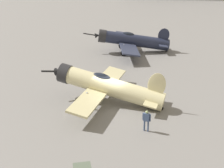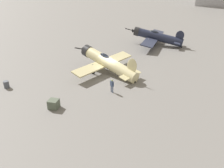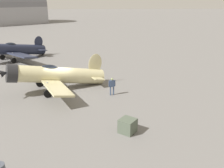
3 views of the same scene
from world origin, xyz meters
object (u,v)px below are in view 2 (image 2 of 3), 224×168
at_px(airplane_mid_apron, 156,37).
at_px(equipment_crate, 54,104).
at_px(fuel_drum, 6,84).
at_px(ground_crew_mechanic, 112,85).
at_px(airplane_foreground, 107,62).

height_order(airplane_mid_apron, equipment_crate, airplane_mid_apron).
relative_size(equipment_crate, fuel_drum, 1.61).
bearing_deg(ground_crew_mechanic, fuel_drum, 137.72).
height_order(ground_crew_mechanic, equipment_crate, ground_crew_mechanic).
distance_m(airplane_mid_apron, equipment_crate, 26.34).
bearing_deg(airplane_mid_apron, fuel_drum, 59.99).
xyz_separation_m(airplane_foreground, ground_crew_mechanic, (-1.75, -5.54, -0.53)).
height_order(airplane_mid_apron, ground_crew_mechanic, airplane_mid_apron).
relative_size(airplane_foreground, ground_crew_mechanic, 6.12).
bearing_deg(equipment_crate, fuel_drum, 121.67).
bearing_deg(airplane_foreground, airplane_mid_apron, -83.03).
bearing_deg(ground_crew_mechanic, airplane_mid_apron, 28.66).
height_order(airplane_foreground, equipment_crate, airplane_foreground).
relative_size(ground_crew_mechanic, equipment_crate, 1.17).
bearing_deg(airplane_foreground, ground_crew_mechanic, 138.97).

